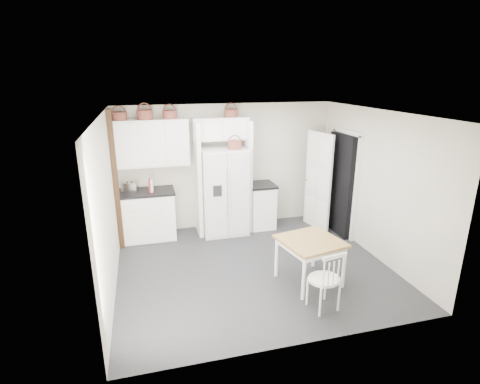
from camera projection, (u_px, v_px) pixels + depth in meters
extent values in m
plane|color=black|center=(253.00, 267.00, 6.43)|extent=(4.50, 4.50, 0.00)
plane|color=white|center=(255.00, 113.00, 5.65)|extent=(4.50, 4.50, 0.00)
plane|color=beige|center=(227.00, 167.00, 7.88)|extent=(4.50, 0.00, 4.50)
plane|color=beige|center=(108.00, 207.00, 5.49)|extent=(0.00, 4.00, 4.00)
plane|color=beige|center=(376.00, 185.00, 6.59)|extent=(0.00, 4.00, 4.00)
cube|color=silver|center=(224.00, 191.00, 7.61)|extent=(0.91, 0.73, 1.77)
cube|color=white|center=(148.00, 215.00, 7.45)|extent=(1.02, 0.65, 0.95)
cube|color=white|center=(261.00, 206.00, 8.02)|extent=(0.52, 0.62, 0.91)
cube|color=brown|center=(309.00, 261.00, 5.88)|extent=(1.02, 1.02, 0.72)
cube|color=white|center=(324.00, 279.00, 5.17)|extent=(0.51, 0.48, 0.92)
cube|color=black|center=(146.00, 192.00, 7.30)|extent=(1.07, 0.69, 0.04)
cube|color=black|center=(261.00, 185.00, 7.88)|extent=(0.56, 0.66, 0.04)
cube|color=silver|center=(130.00, 187.00, 7.16)|extent=(0.33, 0.24, 0.20)
cube|color=maroon|center=(150.00, 185.00, 7.20)|extent=(0.06, 0.17, 0.25)
cube|color=beige|center=(152.00, 185.00, 7.21)|extent=(0.06, 0.17, 0.25)
cylinder|color=#5B2822|center=(120.00, 116.00, 6.89)|extent=(0.26, 0.26, 0.15)
cylinder|color=#5B2822|center=(145.00, 115.00, 6.99)|extent=(0.29, 0.29, 0.17)
cylinder|color=#5B2822|center=(170.00, 115.00, 7.11)|extent=(0.27, 0.27, 0.15)
cylinder|color=#5B2822|center=(231.00, 113.00, 7.40)|extent=(0.27, 0.27, 0.15)
cylinder|color=#5B2822|center=(235.00, 145.00, 7.28)|extent=(0.27, 0.27, 0.15)
cube|color=white|center=(152.00, 143.00, 7.18)|extent=(1.40, 0.34, 0.90)
cube|color=white|center=(221.00, 129.00, 7.44)|extent=(1.12, 0.34, 0.45)
cube|color=white|center=(198.00, 179.00, 7.49)|extent=(0.08, 0.60, 2.30)
cube|color=white|center=(247.00, 176.00, 7.74)|extent=(0.08, 0.60, 2.30)
cube|color=#311B11|center=(116.00, 182.00, 6.75)|extent=(0.09, 0.09, 2.60)
cube|color=black|center=(342.00, 185.00, 7.57)|extent=(0.18, 0.85, 2.05)
cube|color=white|center=(318.00, 181.00, 7.79)|extent=(0.21, 0.79, 2.05)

